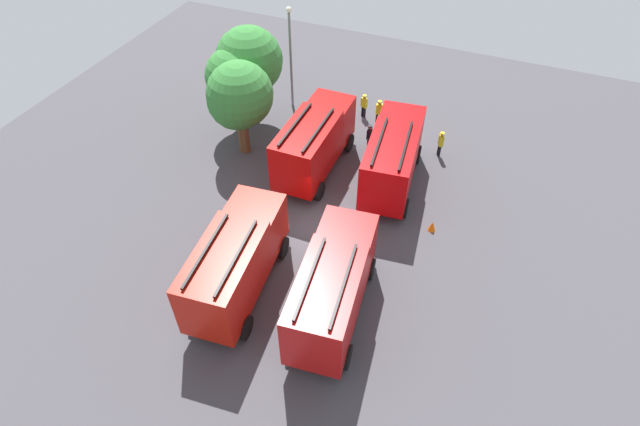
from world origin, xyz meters
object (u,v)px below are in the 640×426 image
(fire_truck_3, at_px, (315,141))
(fire_truck_2, at_px, (236,260))
(tree_3, at_px, (249,61))
(tree_0, at_px, (237,100))
(lamppost, at_px, (290,51))
(traffic_cone_0, at_px, (192,270))
(fire_truck_1, at_px, (393,156))
(firefighter_1, at_px, (441,143))
(traffic_cone_1, at_px, (432,226))
(firefighter_0, at_px, (369,136))
(tree_2, at_px, (235,77))
(fire_truck_0, at_px, (333,286))
(tree_1, at_px, (240,95))
(firefighter_4, at_px, (364,105))
(firefighter_2, at_px, (347,225))
(firefighter_3, at_px, (379,111))

(fire_truck_3, bearing_deg, fire_truck_2, -178.73)
(tree_3, bearing_deg, tree_0, -164.95)
(tree_0, distance_m, lamppost, 5.99)
(fire_truck_3, bearing_deg, traffic_cone_0, 166.10)
(fire_truck_1, height_order, fire_truck_2, same)
(firefighter_1, relative_size, traffic_cone_1, 2.87)
(firefighter_0, xyz_separation_m, tree_2, (-1.15, 8.49, 2.84))
(fire_truck_0, height_order, fire_truck_2, same)
(tree_0, bearing_deg, tree_2, 31.71)
(firefighter_0, height_order, tree_1, tree_1)
(firefighter_0, distance_m, tree_2, 9.03)
(tree_2, distance_m, tree_3, 1.41)
(tree_0, height_order, tree_1, tree_1)
(firefighter_4, bearing_deg, fire_truck_3, -159.19)
(tree_0, bearing_deg, tree_1, -76.46)
(fire_truck_0, bearing_deg, firefighter_4, 7.38)
(firefighter_0, height_order, tree_2, tree_2)
(traffic_cone_1, distance_m, lamppost, 14.96)
(fire_truck_1, height_order, tree_3, tree_3)
(fire_truck_3, relative_size, traffic_cone_0, 10.25)
(fire_truck_0, distance_m, fire_truck_2, 4.58)
(firefighter_2, height_order, tree_2, tree_2)
(fire_truck_3, bearing_deg, firefighter_4, -7.39)
(fire_truck_2, xyz_separation_m, firefighter_3, (15.66, -1.87, -1.15))
(fire_truck_0, xyz_separation_m, tree_2, (11.34, 10.93, 1.67))
(firefighter_2, distance_m, tree_0, 10.09)
(tree_2, bearing_deg, fire_truck_0, -136.05)
(firefighter_1, relative_size, tree_3, 0.26)
(tree_0, xyz_separation_m, tree_3, (3.31, 0.89, 0.70))
(fire_truck_1, relative_size, tree_3, 1.14)
(fire_truck_3, bearing_deg, fire_truck_0, -152.68)
(firefighter_0, xyz_separation_m, firefighter_3, (2.83, 0.27, 0.01))
(fire_truck_3, height_order, traffic_cone_0, fire_truck_3)
(tree_2, relative_size, tree_3, 0.87)
(tree_0, bearing_deg, firefighter_1, -69.66)
(fire_truck_0, distance_m, fire_truck_1, 9.64)
(tree_2, distance_m, lamppost, 4.35)
(fire_truck_0, height_order, firefighter_3, fire_truck_0)
(tree_1, distance_m, lamppost, 5.90)
(fire_truck_0, distance_m, fire_truck_3, 10.42)
(firefighter_4, xyz_separation_m, tree_2, (-4.47, 7.02, 2.91))
(firefighter_3, bearing_deg, traffic_cone_0, 142.09)
(fire_truck_0, relative_size, tree_3, 1.14)
(fire_truck_0, xyz_separation_m, firefighter_0, (12.49, 2.43, -1.16))
(tree_3, bearing_deg, lamppost, -31.20)
(firefighter_1, bearing_deg, fire_truck_1, 38.46)
(firefighter_3, relative_size, tree_2, 0.31)
(fire_truck_3, distance_m, tree_2, 6.71)
(fire_truck_0, height_order, firefighter_4, fire_truck_0)
(fire_truck_2, bearing_deg, lamppost, 9.94)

